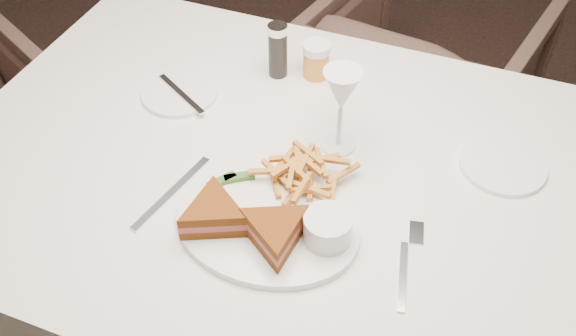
# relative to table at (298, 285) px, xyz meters

# --- Properties ---
(ground) EXTENTS (5.00, 5.00, 0.00)m
(ground) POSITION_rel_table_xyz_m (-0.27, 0.07, -0.38)
(ground) COLOR black
(ground) RESTS_ON ground
(table) EXTENTS (1.44, 1.04, 0.75)m
(table) POSITION_rel_table_xyz_m (0.00, 0.00, 0.00)
(table) COLOR silver
(table) RESTS_ON ground
(chair_far) EXTENTS (0.70, 0.67, 0.66)m
(chair_far) POSITION_rel_table_xyz_m (-0.02, 0.94, -0.05)
(chair_far) COLOR #4F3730
(chair_far) RESTS_ON ground
(table_setting) EXTENTS (0.82, 0.60, 0.18)m
(table_setting) POSITION_rel_table_xyz_m (0.00, -0.05, 0.41)
(table_setting) COLOR white
(table_setting) RESTS_ON table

